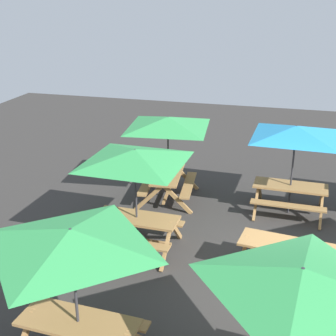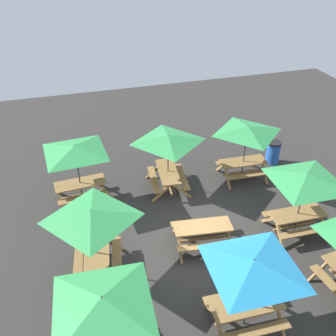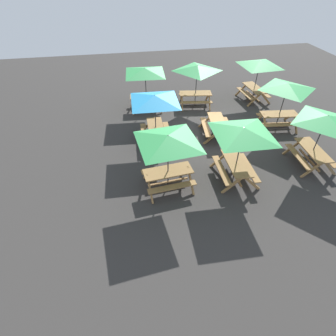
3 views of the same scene
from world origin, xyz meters
name	(u,v)px [view 3 (image 3 of 3)]	position (x,y,z in m)	size (l,w,h in m)	color
ground_plane	(214,133)	(0.00, 0.00, 0.00)	(28.64, 28.64, 0.00)	#33302D
picnic_table_0	(242,135)	(0.25, 3.28, 1.99)	(2.83, 2.83, 2.34)	olive
picnic_table_1	(168,143)	(2.92, 3.30, 1.99)	(2.81, 2.81, 2.34)	olive
picnic_table_2	(287,90)	(-3.32, -0.02, 1.99)	(2.21, 2.21, 2.34)	olive
picnic_table_3	(145,74)	(2.94, -3.28, 1.99)	(2.82, 2.82, 2.34)	olive
picnic_table_4	(197,71)	(0.14, -3.16, 1.99)	(2.27, 2.27, 2.34)	olive
picnic_table_5	(155,102)	(2.91, 0.13, 1.99)	(2.83, 2.83, 2.34)	olive
picnic_table_6	(217,125)	(-0.06, 0.12, 0.56)	(1.73, 1.96, 0.81)	olive
picnic_table_7	(325,123)	(-3.16, 3.03, 1.99)	(2.11, 2.11, 2.34)	olive
picnic_table_8	(259,66)	(-3.50, -3.29, 1.99)	(2.82, 2.82, 2.34)	olive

